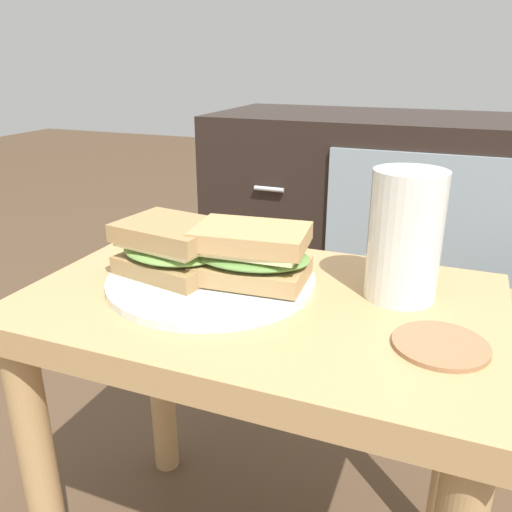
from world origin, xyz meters
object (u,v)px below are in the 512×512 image
(sandwich_front, at_px, (172,248))
(sandwich_back, at_px, (251,254))
(beer_glass, at_px, (405,237))
(plate, at_px, (212,279))
(tv_cabinet, at_px, (383,219))
(coaster, at_px, (440,345))

(sandwich_front, xyz_separation_m, sandwich_back, (0.10, 0.01, 0.00))
(beer_glass, bearing_deg, plate, -167.72)
(plate, xyz_separation_m, beer_glass, (0.22, 0.05, 0.07))
(sandwich_front, relative_size, sandwich_back, 1.01)
(sandwich_front, bearing_deg, tv_cabinet, 82.05)
(sandwich_front, bearing_deg, sandwich_back, 5.95)
(plate, bearing_deg, beer_glass, 12.28)
(plate, height_order, beer_glass, beer_glass)
(plate, xyz_separation_m, sandwich_front, (-0.05, -0.01, 0.04))
(sandwich_back, height_order, beer_glass, beer_glass)
(beer_glass, bearing_deg, sandwich_front, -168.89)
(tv_cabinet, relative_size, plate, 3.68)
(plate, distance_m, sandwich_front, 0.06)
(tv_cabinet, xyz_separation_m, coaster, (0.20, -0.99, 0.17))
(plate, distance_m, sandwich_back, 0.07)
(tv_cabinet, height_order, sandwich_back, tv_cabinet)
(sandwich_back, distance_m, beer_glass, 0.18)
(tv_cabinet, xyz_separation_m, beer_glass, (0.15, -0.89, 0.24))
(tv_cabinet, xyz_separation_m, plate, (-0.08, -0.94, 0.17))
(tv_cabinet, bearing_deg, plate, -94.86)
(plate, relative_size, beer_glass, 1.72)
(beer_glass, relative_size, coaster, 1.62)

